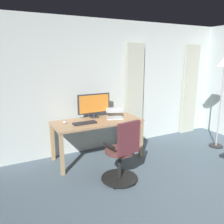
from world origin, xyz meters
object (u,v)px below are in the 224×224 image
object	(u,v)px
desk	(97,125)
computer_keyboard	(85,123)
office_chair	(122,155)
floor_lamp	(224,69)
computer_mouse	(65,122)
laptop	(114,115)
computer_monitor	(94,104)

from	to	relation	value
desk	computer_keyboard	size ratio (longest dim) A/B	3.91
desk	computer_keyboard	bearing A→B (deg)	18.40
office_chair	floor_lamp	distance (m)	2.76
computer_mouse	computer_keyboard	bearing A→B (deg)	148.47
laptop	floor_lamp	xyz separation A→B (m)	(-2.09, 0.66, 0.82)
laptop	computer_mouse	world-z (taller)	laptop
office_chair	desk	bearing A→B (deg)	78.81
computer_keyboard	floor_lamp	size ratio (longest dim) A/B	0.22
desk	office_chair	distance (m)	0.97
computer_keyboard	computer_monitor	bearing A→B (deg)	-134.33
office_chair	computer_keyboard	bearing A→B (deg)	96.34
computer_keyboard	computer_mouse	size ratio (longest dim) A/B	4.06
desk	computer_keyboard	world-z (taller)	computer_keyboard
office_chair	computer_keyboard	xyz separation A→B (m)	(0.25, -0.86, 0.30)
desk	floor_lamp	size ratio (longest dim) A/B	0.85
computer_keyboard	laptop	world-z (taller)	laptop
computer_monitor	floor_lamp	bearing A→B (deg)	160.18
desk	computer_monitor	world-z (taller)	computer_monitor
laptop	computer_mouse	size ratio (longest dim) A/B	4.26
computer_monitor	computer_mouse	bearing A→B (deg)	12.75
office_chair	computer_mouse	bearing A→B (deg)	107.88
computer_keyboard	laptop	bearing A→B (deg)	-170.12
laptop	floor_lamp	bearing A→B (deg)	-175.72
floor_lamp	computer_mouse	bearing A→B (deg)	-13.56
computer_keyboard	office_chair	bearing A→B (deg)	106.19
computer_monitor	floor_lamp	world-z (taller)	floor_lamp
desk	office_chair	xyz separation A→B (m)	(0.02, 0.95, -0.20)
computer_monitor	desk	bearing A→B (deg)	79.53
office_chair	computer_keyboard	size ratio (longest dim) A/B	2.41
computer_mouse	desk	bearing A→B (deg)	170.76
desk	floor_lamp	bearing A→B (deg)	165.45
computer_mouse	floor_lamp	xyz separation A→B (m)	(-3.03, 0.73, 0.86)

